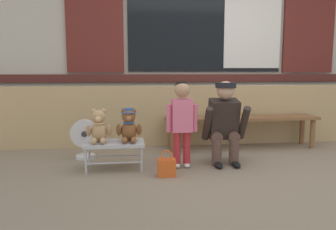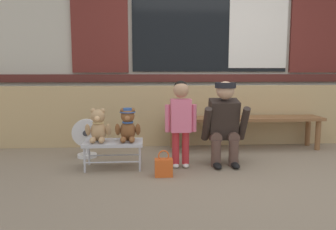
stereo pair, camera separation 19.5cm
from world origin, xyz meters
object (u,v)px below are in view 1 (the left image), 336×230
at_px(wooden_bench_long, 241,121).
at_px(handbag_on_ground, 167,167).
at_px(adult_crouching, 225,122).
at_px(child_standing, 182,114).
at_px(small_display_bench, 114,145).
at_px(floor_fan, 85,139).
at_px(teddy_bear_plain, 99,127).
at_px(teddy_bear_with_hat, 129,126).

bearing_deg(wooden_bench_long, handbag_on_ground, -135.98).
bearing_deg(adult_crouching, child_standing, -170.57).
distance_m(child_standing, adult_crouching, 0.53).
distance_m(small_display_bench, adult_crouching, 1.27).
bearing_deg(floor_fan, small_display_bench, -52.03).
bearing_deg(handbag_on_ground, small_display_bench, 147.74).
bearing_deg(adult_crouching, floor_fan, 165.50).
distance_m(wooden_bench_long, teddy_bear_plain, 2.03).
xyz_separation_m(small_display_bench, teddy_bear_plain, (-0.16, 0.00, 0.20)).
bearing_deg(floor_fan, wooden_bench_long, 8.74).
height_order(wooden_bench_long, teddy_bear_with_hat, teddy_bear_with_hat).
relative_size(small_display_bench, adult_crouching, 0.67).
distance_m(wooden_bench_long, small_display_bench, 1.88).
height_order(wooden_bench_long, handbag_on_ground, wooden_bench_long).
height_order(small_display_bench, floor_fan, floor_fan).
relative_size(teddy_bear_plain, floor_fan, 0.76).
height_order(small_display_bench, child_standing, child_standing).
relative_size(teddy_bear_with_hat, handbag_on_ground, 1.34).
xyz_separation_m(small_display_bench, adult_crouching, (1.25, 0.06, 0.21)).
xyz_separation_m(wooden_bench_long, teddy_bear_plain, (-1.86, -0.80, 0.09)).
relative_size(wooden_bench_long, small_display_bench, 3.28).
bearing_deg(small_display_bench, child_standing, -1.96).
height_order(adult_crouching, handbag_on_ground, adult_crouching).
distance_m(adult_crouching, handbag_on_ground, 0.90).
bearing_deg(adult_crouching, teddy_bear_with_hat, -177.01).
bearing_deg(small_display_bench, wooden_bench_long, 25.06).
bearing_deg(adult_crouching, teddy_bear_plain, -177.66).
height_order(child_standing, floor_fan, child_standing).
xyz_separation_m(child_standing, adult_crouching, (0.51, 0.08, -0.11)).
xyz_separation_m(wooden_bench_long, floor_fan, (-2.08, -0.32, -0.13)).
height_order(child_standing, handbag_on_ground, child_standing).
bearing_deg(child_standing, floor_fan, 155.65).
bearing_deg(wooden_bench_long, teddy_bear_plain, -156.89).
bearing_deg(child_standing, teddy_bear_with_hat, 177.29).
bearing_deg(teddy_bear_with_hat, floor_fan, 138.25).
distance_m(small_display_bench, child_standing, 0.81).
height_order(wooden_bench_long, child_standing, child_standing).
relative_size(teddy_bear_with_hat, child_standing, 0.38).
relative_size(handbag_on_ground, floor_fan, 0.57).
height_order(small_display_bench, teddy_bear_plain, teddy_bear_plain).
distance_m(small_display_bench, floor_fan, 0.61).
bearing_deg(floor_fan, teddy_bear_plain, -65.92).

